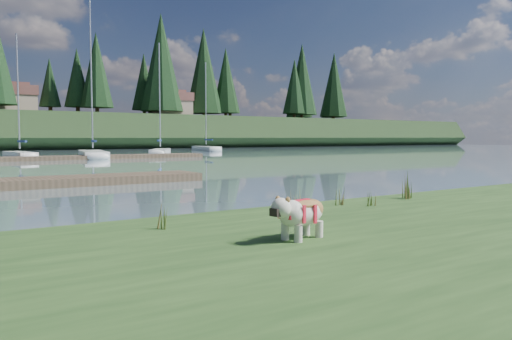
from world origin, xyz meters
TOP-DOWN VIEW (x-y plane):
  - ground at (0.00, 30.00)m, footprint 200.00×200.00m
  - bank at (0.00, -6.00)m, footprint 60.00×9.00m
  - bulldog at (-0.97, -4.33)m, footprint 1.01×0.52m
  - dock_far at (2.00, 30.00)m, footprint 26.00×2.20m
  - sailboat_bg_2 at (1.17, 34.10)m, footprint 1.82×6.56m
  - sailboat_bg_3 at (6.88, 33.68)m, footprint 3.50×9.38m
  - sailboat_bg_4 at (14.42, 36.61)m, footprint 4.78×7.14m
  - sailboat_bg_5 at (24.73, 46.99)m, footprint 2.63×7.94m
  - weed_0 at (0.24, -2.73)m, footprint 0.17×0.14m
  - weed_1 at (1.77, -2.17)m, footprint 0.17×0.14m
  - weed_2 at (3.71, -2.24)m, footprint 0.17×0.14m
  - weed_3 at (-2.25, -2.62)m, footprint 0.17×0.14m
  - weed_4 at (2.20, -2.63)m, footprint 0.17×0.14m
  - weed_5 at (3.77, -2.18)m, footprint 0.17×0.14m
  - mud_lip at (0.00, -1.60)m, footprint 60.00×0.50m
  - conifer_5 at (15.00, 70.00)m, footprint 3.96×3.96m
  - conifer_6 at (28.00, 68.00)m, footprint 7.04×7.04m
  - conifer_7 at (42.00, 71.00)m, footprint 5.28×5.28m
  - conifer_8 at (55.00, 67.00)m, footprint 4.62×4.62m
  - conifer_9 at (68.00, 70.00)m, footprint 5.94×5.94m
  - house_1 at (6.00, 71.00)m, footprint 6.30×5.30m
  - house_2 at (30.00, 69.00)m, footprint 6.30×5.30m

SIDE VIEW (x-z plane):
  - ground at x=0.00m, z-range 0.00..0.00m
  - mud_lip at x=0.00m, z-range 0.00..0.14m
  - dock_far at x=2.00m, z-range 0.00..0.30m
  - bank at x=0.00m, z-range 0.00..0.35m
  - sailboat_bg_5 at x=24.73m, z-range -5.27..5.91m
  - sailboat_bg_3 at x=6.88m, z-range -6.37..7.01m
  - sailboat_bg_4 at x=14.42m, z-range -5.12..5.78m
  - sailboat_bg_2 at x=1.17m, z-range -4.61..5.28m
  - weed_4 at x=2.20m, z-range 0.32..0.68m
  - weed_1 at x=1.77m, z-range 0.32..0.72m
  - weed_3 at x=-2.25m, z-range 0.31..0.77m
  - weed_0 at x=0.24m, z-range 0.30..0.87m
  - weed_5 at x=3.77m, z-range 0.30..0.90m
  - weed_2 at x=3.71m, z-range 0.30..0.97m
  - bulldog at x=-0.97m, z-range 0.42..1.02m
  - house_1 at x=6.00m, z-range 4.99..9.64m
  - house_2 at x=30.00m, z-range 4.99..9.64m
  - conifer_5 at x=15.00m, z-range 5.65..16.00m
  - conifer_8 at x=55.00m, z-range 5.62..17.40m
  - conifer_7 at x=42.00m, z-range 5.59..18.79m
  - conifer_9 at x=68.00m, z-range 5.55..20.18m
  - conifer_6 at x=28.00m, z-range 5.49..22.49m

